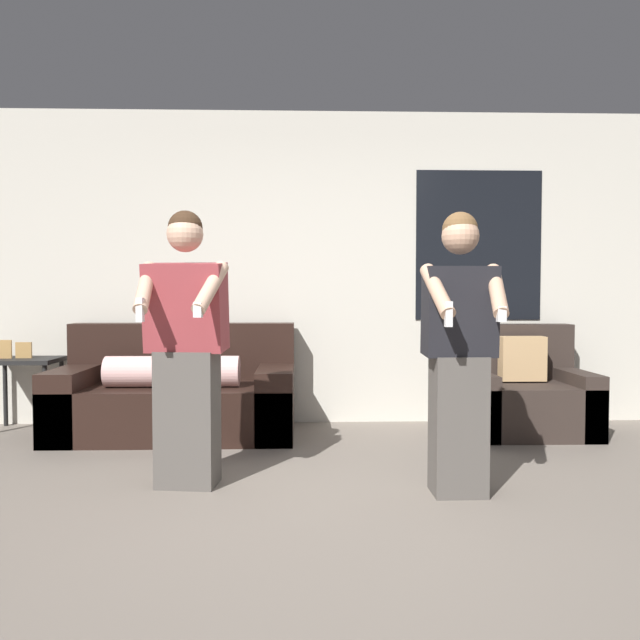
{
  "coord_description": "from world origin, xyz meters",
  "views": [
    {
      "loc": [
        -0.25,
        -2.84,
        1.12
      ],
      "look_at": [
        -0.15,
        0.7,
        0.98
      ],
      "focal_mm": 35.0,
      "sensor_mm": 36.0,
      "label": 1
    }
  ],
  "objects_px": {
    "person_right": "(459,352)",
    "person_left": "(186,350)",
    "armchair": "(522,396)",
    "couch": "(177,396)",
    "side_table": "(24,369)"
  },
  "relations": [
    {
      "from": "person_right",
      "to": "person_left",
      "type": "bearing_deg",
      "value": 172.61
    },
    {
      "from": "person_right",
      "to": "armchair",
      "type": "bearing_deg",
      "value": 59.43
    },
    {
      "from": "armchair",
      "to": "person_left",
      "type": "bearing_deg",
      "value": -151.19
    },
    {
      "from": "couch",
      "to": "side_table",
      "type": "height_order",
      "value": "couch"
    },
    {
      "from": "armchair",
      "to": "person_right",
      "type": "xyz_separation_m",
      "value": [
        -0.92,
        -1.56,
        0.5
      ]
    },
    {
      "from": "armchair",
      "to": "person_right",
      "type": "distance_m",
      "value": 1.88
    },
    {
      "from": "side_table",
      "to": "person_left",
      "type": "height_order",
      "value": "person_left"
    },
    {
      "from": "couch",
      "to": "side_table",
      "type": "bearing_deg",
      "value": 171.11
    },
    {
      "from": "couch",
      "to": "side_table",
      "type": "relative_size",
      "value": 2.49
    },
    {
      "from": "couch",
      "to": "person_right",
      "type": "height_order",
      "value": "person_right"
    },
    {
      "from": "couch",
      "to": "person_left",
      "type": "relative_size",
      "value": 1.16
    },
    {
      "from": "side_table",
      "to": "person_left",
      "type": "relative_size",
      "value": 0.47
    },
    {
      "from": "couch",
      "to": "person_left",
      "type": "xyz_separation_m",
      "value": [
        0.32,
        -1.35,
        0.49
      ]
    },
    {
      "from": "side_table",
      "to": "person_right",
      "type": "bearing_deg",
      "value": -28.9
    },
    {
      "from": "person_left",
      "to": "person_right",
      "type": "relative_size",
      "value": 1.02
    }
  ]
}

